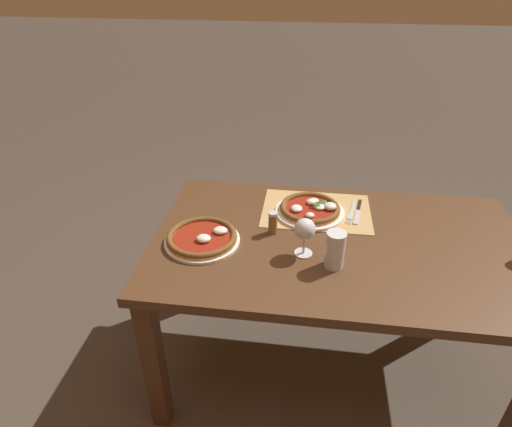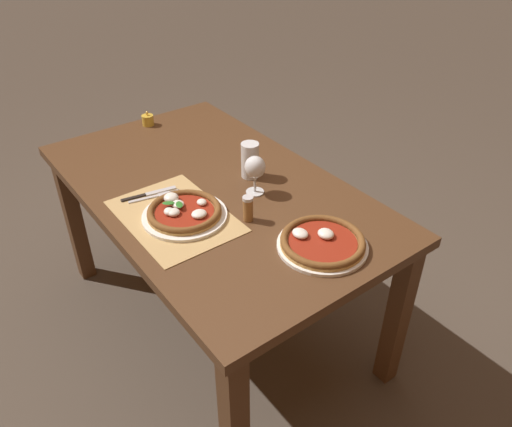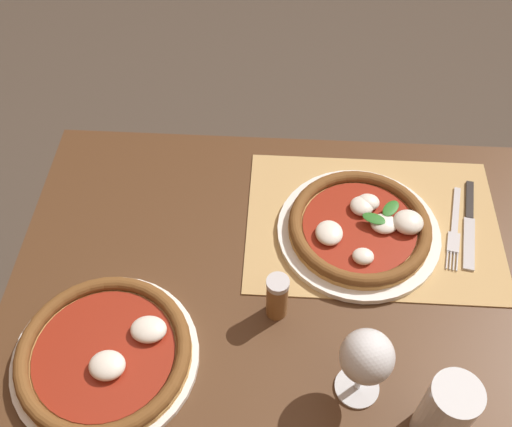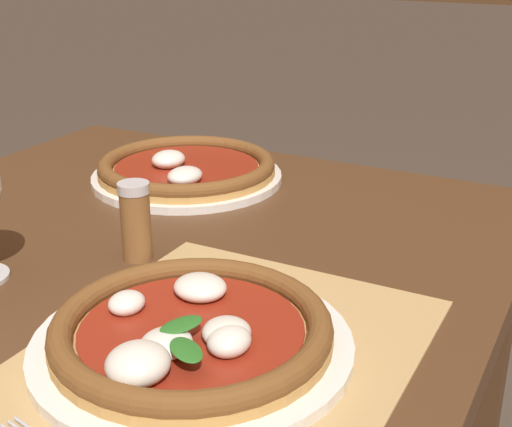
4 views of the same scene
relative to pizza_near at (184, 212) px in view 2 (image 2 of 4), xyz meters
The scene contains 11 objects.
ground_plane 0.80m from the pizza_near, 121.89° to the left, with size 24.00×24.00×0.00m, color #473D33.
dining_table 0.26m from the pizza_near, 121.89° to the left, with size 1.49×0.89×0.74m.
paper_placemat 0.04m from the pizza_near, 136.32° to the right, with size 0.48×0.34×0.00m, color tan.
pizza_near is the anchor object (origin of this frame).
pizza_far 0.50m from the pizza_near, 33.38° to the left, with size 0.30×0.30×0.05m.
wine_glass 0.31m from the pizza_near, 86.51° to the left, with size 0.08×0.08×0.16m.
pint_glass 0.38m from the pizza_near, 104.62° to the left, with size 0.07×0.07×0.15m.
fork 0.18m from the pizza_near, behind, with size 0.06×0.20×0.00m.
knife 0.21m from the pizza_near, behind, with size 0.05×0.21×0.01m.
votive_candle 0.82m from the pizza_near, 162.06° to the left, with size 0.06×0.06×0.07m.
pepper_shaker 0.23m from the pizza_near, 49.11° to the left, with size 0.04×0.04×0.10m.
Camera 2 is at (1.44, -0.86, 1.77)m, focal length 35.00 mm.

